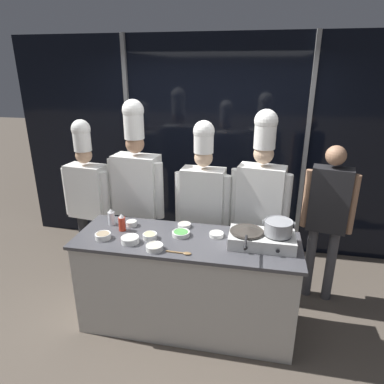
# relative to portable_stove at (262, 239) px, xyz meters

# --- Properties ---
(ground_plane) EXTENTS (24.00, 24.00, 0.00)m
(ground_plane) POSITION_rel_portable_stove_xyz_m (-0.64, -0.02, -0.96)
(ground_plane) COLOR brown
(window_wall_back) EXTENTS (5.25, 0.09, 2.70)m
(window_wall_back) POSITION_rel_portable_stove_xyz_m (-0.64, 1.63, 0.39)
(window_wall_back) COLOR black
(window_wall_back) RESTS_ON ground_plane
(demo_counter) EXTENTS (1.97, 0.67, 0.90)m
(demo_counter) POSITION_rel_portable_stove_xyz_m (-0.64, -0.02, -0.51)
(demo_counter) COLOR beige
(demo_counter) RESTS_ON ground_plane
(portable_stove) EXTENTS (0.55, 0.32, 0.12)m
(portable_stove) POSITION_rel_portable_stove_xyz_m (0.00, 0.00, 0.00)
(portable_stove) COLOR silver
(portable_stove) RESTS_ON demo_counter
(frying_pan) EXTENTS (0.29, 0.50, 0.04)m
(frying_pan) POSITION_rel_portable_stove_xyz_m (-0.13, -0.01, 0.08)
(frying_pan) COLOR #38332D
(frying_pan) RESTS_ON portable_stove
(stock_pot) EXTENTS (0.26, 0.23, 0.12)m
(stock_pot) POSITION_rel_portable_stove_xyz_m (0.13, 0.00, 0.12)
(stock_pot) COLOR #93969B
(stock_pot) RESTS_ON portable_stove
(squeeze_bottle_chili) EXTENTS (0.06, 0.06, 0.17)m
(squeeze_bottle_chili) POSITION_rel_portable_stove_xyz_m (-1.26, 0.04, 0.02)
(squeeze_bottle_chili) COLOR red
(squeeze_bottle_chili) RESTS_ON demo_counter
(squeeze_bottle_clear) EXTENTS (0.06, 0.06, 0.16)m
(squeeze_bottle_clear) POSITION_rel_portable_stove_xyz_m (-1.40, 0.13, 0.02)
(squeeze_bottle_clear) COLOR white
(squeeze_bottle_clear) RESTS_ON demo_counter
(prep_bowl_mushrooms) EXTENTS (0.14, 0.14, 0.05)m
(prep_bowl_mushrooms) POSITION_rel_portable_stove_xyz_m (-1.36, -0.15, -0.03)
(prep_bowl_mushrooms) COLOR white
(prep_bowl_mushrooms) RESTS_ON demo_counter
(prep_bowl_onion) EXTENTS (0.13, 0.13, 0.04)m
(prep_bowl_onion) POSITION_rel_portable_stove_xyz_m (-0.39, 0.09, -0.04)
(prep_bowl_onion) COLOR white
(prep_bowl_onion) RESTS_ON demo_counter
(prep_bowl_chicken) EXTENTS (0.12, 0.12, 0.03)m
(prep_bowl_chicken) POSITION_rel_portable_stove_xyz_m (-0.71, 0.22, -0.04)
(prep_bowl_chicken) COLOR white
(prep_bowl_chicken) RESTS_ON demo_counter
(prep_bowl_scallions) EXTENTS (0.16, 0.16, 0.04)m
(prep_bowl_scallions) POSITION_rel_portable_stove_xyz_m (-0.71, 0.04, -0.03)
(prep_bowl_scallions) COLOR white
(prep_bowl_scallions) RESTS_ON demo_counter
(prep_bowl_bean_sprouts) EXTENTS (0.10, 0.10, 0.05)m
(prep_bowl_bean_sprouts) POSITION_rel_portable_stove_xyz_m (-1.21, 0.14, -0.03)
(prep_bowl_bean_sprouts) COLOR white
(prep_bowl_bean_sprouts) RESTS_ON demo_counter
(prep_bowl_ginger) EXTENTS (0.13, 0.13, 0.05)m
(prep_bowl_ginger) POSITION_rel_portable_stove_xyz_m (-0.96, -0.07, -0.03)
(prep_bowl_ginger) COLOR white
(prep_bowl_ginger) RESTS_ON demo_counter
(prep_bowl_garlic) EXTENTS (0.16, 0.16, 0.06)m
(prep_bowl_garlic) POSITION_rel_portable_stove_xyz_m (-1.10, -0.17, -0.03)
(prep_bowl_garlic) COLOR white
(prep_bowl_garlic) RESTS_ON demo_counter
(prep_bowl_noodles) EXTENTS (0.14, 0.14, 0.05)m
(prep_bowl_noodles) POSITION_rel_portable_stove_xyz_m (-0.86, -0.25, -0.03)
(prep_bowl_noodles) COLOR white
(prep_bowl_noodles) RESTS_ON demo_counter
(serving_spoon_slotted) EXTENTS (0.21, 0.04, 0.02)m
(serving_spoon_slotted) POSITION_rel_portable_stove_xyz_m (-0.62, -0.27, -0.05)
(serving_spoon_slotted) COLOR olive
(serving_spoon_slotted) RESTS_ON demo_counter
(chef_head) EXTENTS (0.56, 0.27, 1.81)m
(chef_head) POSITION_rel_portable_stove_xyz_m (-1.90, 0.63, 0.06)
(chef_head) COLOR #232326
(chef_head) RESTS_ON ground_plane
(chef_sous) EXTENTS (0.63, 0.30, 2.02)m
(chef_sous) POSITION_rel_portable_stove_xyz_m (-1.32, 0.65, 0.17)
(chef_sous) COLOR #4C4C51
(chef_sous) RESTS_ON ground_plane
(chef_line) EXTENTS (0.57, 0.24, 1.85)m
(chef_line) POSITION_rel_portable_stove_xyz_m (-0.60, 0.58, 0.10)
(chef_line) COLOR #232326
(chef_line) RESTS_ON ground_plane
(chef_pastry) EXTENTS (0.58, 0.30, 1.97)m
(chef_pastry) POSITION_rel_portable_stove_xyz_m (-0.03, 0.57, 0.16)
(chef_pastry) COLOR #2D3856
(chef_pastry) RESTS_ON ground_plane
(person_guest) EXTENTS (0.48, 0.26, 1.64)m
(person_guest) POSITION_rel_portable_stove_xyz_m (0.63, 0.66, 0.05)
(person_guest) COLOR #4C4C51
(person_guest) RESTS_ON ground_plane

